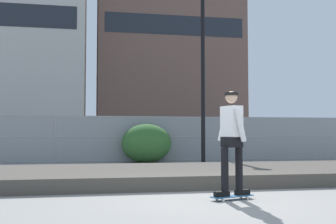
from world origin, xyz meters
TOP-DOWN VIEW (x-y plane):
  - ground_plane at (0.00, 0.00)m, footprint 120.00×120.00m
  - gravel_berm at (0.00, 3.11)m, footprint 13.61×3.85m
  - skateboard at (0.19, 0.06)m, footprint 0.82×0.43m
  - skater at (0.19, 0.06)m, footprint 0.72×0.62m
  - chain_fence at (-0.00, 9.72)m, footprint 21.60×0.06m
  - street_lamp at (2.08, 8.71)m, footprint 0.44×0.44m
  - parked_car_near at (-3.55, 12.27)m, footprint 4.55×2.27m
  - library_building at (-13.09, 46.15)m, footprint 20.09×16.02m
  - office_block at (8.12, 49.93)m, footprint 19.22×13.59m
  - shrub_left at (-0.07, 9.28)m, footprint 1.97×1.61m

SIDE VIEW (x-z plane):
  - ground_plane at x=0.00m, z-range 0.00..0.00m
  - skateboard at x=0.19m, z-range 0.02..0.09m
  - gravel_berm at x=0.00m, z-range 0.00..0.30m
  - shrub_left at x=-0.07m, z-range 0.00..1.52m
  - parked_car_near at x=-3.55m, z-range 0.01..1.67m
  - chain_fence at x=0.00m, z-range 0.01..1.86m
  - skater at x=0.19m, z-range 0.20..2.02m
  - street_lamp at x=2.08m, z-range 0.83..7.68m
  - library_building at x=-13.09m, z-range 0.00..22.06m
  - office_block at x=8.12m, z-range 0.00..23.88m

